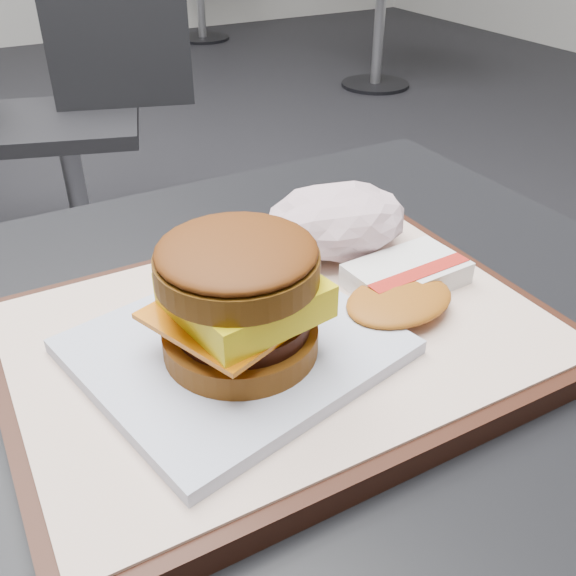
# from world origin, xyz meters

# --- Properties ---
(customer_table) EXTENTS (0.80, 0.60, 0.77)m
(customer_table) POSITION_xyz_m (0.00, 0.00, 0.58)
(customer_table) COLOR #A5A5AA
(customer_table) RESTS_ON ground
(serving_tray) EXTENTS (0.38, 0.28, 0.02)m
(serving_tray) POSITION_xyz_m (0.05, -0.01, 0.78)
(serving_tray) COLOR black
(serving_tray) RESTS_ON customer_table
(breakfast_sandwich) EXTENTS (0.22, 0.21, 0.09)m
(breakfast_sandwich) POSITION_xyz_m (0.01, -0.03, 0.83)
(breakfast_sandwich) COLOR white
(breakfast_sandwich) RESTS_ON serving_tray
(hash_brown) EXTENTS (0.12, 0.10, 0.02)m
(hash_brown) POSITION_xyz_m (0.14, -0.02, 0.80)
(hash_brown) COLOR white
(hash_brown) RESTS_ON serving_tray
(crumpled_wrapper) EXTENTS (0.12, 0.09, 0.05)m
(crumpled_wrapper) POSITION_xyz_m (0.14, 0.06, 0.82)
(crumpled_wrapper) COLOR silver
(crumpled_wrapper) RESTS_ON serving_tray
(neighbor_chair) EXTENTS (0.65, 0.53, 0.88)m
(neighbor_chair) POSITION_xyz_m (0.25, 1.56, 0.51)
(neighbor_chair) COLOR #98999D
(neighbor_chair) RESTS_ON ground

